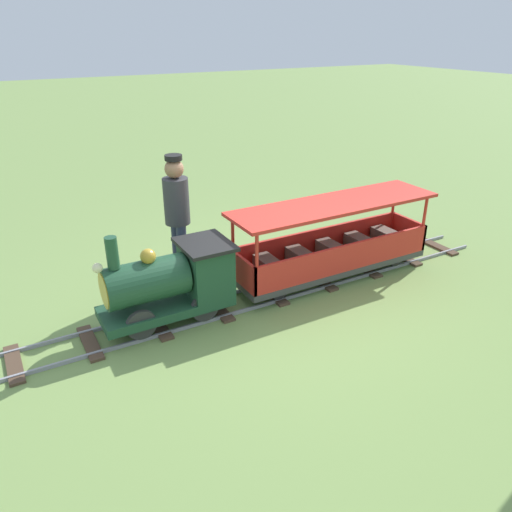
{
  "coord_description": "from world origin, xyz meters",
  "views": [
    {
      "loc": [
        -4.49,
        2.74,
        2.93
      ],
      "look_at": [
        0.0,
        0.22,
        0.55
      ],
      "focal_mm": 34.86,
      "sensor_mm": 36.0,
      "label": 1
    }
  ],
  "objects": [
    {
      "name": "passenger_car",
      "position": [
        0.0,
        -0.88,
        0.42
      ],
      "size": [
        0.73,
        2.7,
        0.97
      ],
      "color": "#3F3F3F",
      "rests_on": "ground_plane"
    },
    {
      "name": "conductor_person",
      "position": [
        0.81,
        0.83,
        0.96
      ],
      "size": [
        0.3,
        0.3,
        1.62
      ],
      "color": "#282D47",
      "rests_on": "ground_plane"
    },
    {
      "name": "track",
      "position": [
        0.0,
        0.02,
        0.02
      ],
      "size": [
        0.67,
        6.4,
        0.04
      ],
      "color": "gray",
      "rests_on": "ground_plane"
    },
    {
      "name": "ground_plane",
      "position": [
        0.0,
        0.0,
        0.0
      ],
      "size": [
        60.0,
        60.0,
        0.0
      ],
      "primitive_type": "plane",
      "color": "#75934C"
    },
    {
      "name": "locomotive",
      "position": [
        0.0,
        1.24,
        0.49
      ],
      "size": [
        0.63,
        1.45,
        1.07
      ],
      "color": "#1E472D",
      "rests_on": "ground_plane"
    }
  ]
}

